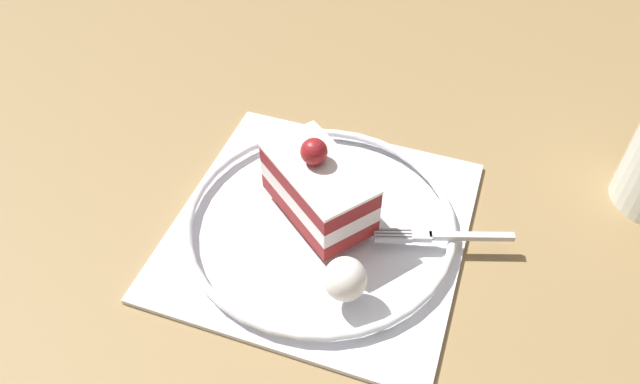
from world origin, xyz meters
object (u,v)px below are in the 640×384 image
(cake_slice, at_px, (318,187))
(fork, at_px, (440,236))
(dessert_plate, at_px, (320,224))
(whipped_cream_dollop, at_px, (345,279))

(cake_slice, xyz_separation_m, fork, (-0.10, -0.01, -0.02))
(dessert_plate, relative_size, cake_slice, 2.23)
(dessert_plate, relative_size, whipped_cream_dollop, 7.14)
(dessert_plate, relative_size, fork, 2.27)
(dessert_plate, xyz_separation_m, cake_slice, (0.00, -0.01, 0.03))
(dessert_plate, height_order, whipped_cream_dollop, whipped_cream_dollop)
(cake_slice, bearing_deg, fork, -177.03)
(dessert_plate, bearing_deg, whipped_cream_dollop, 124.75)
(cake_slice, height_order, fork, cake_slice)
(cake_slice, bearing_deg, whipped_cream_dollop, 124.11)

